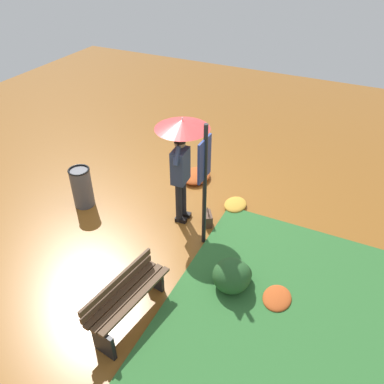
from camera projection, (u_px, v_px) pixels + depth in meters
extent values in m
plane|color=brown|center=(178.00, 213.00, 7.74)|extent=(18.00, 18.00, 0.00)
cube|color=#2D662D|center=(301.00, 342.00, 5.40)|extent=(4.80, 4.00, 0.05)
cylinder|color=black|center=(179.00, 203.00, 7.31)|extent=(0.12, 0.12, 0.86)
cylinder|color=black|center=(183.00, 198.00, 7.45)|extent=(0.12, 0.12, 0.86)
cube|color=black|center=(181.00, 220.00, 7.52)|extent=(0.13, 0.23, 0.08)
cube|color=black|center=(185.00, 214.00, 7.66)|extent=(0.13, 0.23, 0.08)
cube|color=#2D3851|center=(180.00, 166.00, 6.95)|extent=(0.40, 0.27, 0.64)
sphere|color=#8C664C|center=(180.00, 143.00, 6.68)|extent=(0.20, 0.20, 0.20)
ellipsoid|color=black|center=(180.00, 141.00, 6.66)|extent=(0.20, 0.20, 0.15)
cylinder|color=#2D3851|center=(176.00, 162.00, 6.66)|extent=(0.18, 0.13, 0.18)
cylinder|color=#2D3851|center=(177.00, 156.00, 6.63)|extent=(0.24, 0.11, 0.33)
cube|color=black|center=(178.00, 146.00, 6.62)|extent=(0.07, 0.02, 0.14)
cylinder|color=#2D3851|center=(184.00, 150.00, 6.93)|extent=(0.11, 0.10, 0.09)
cylinder|color=#2D3851|center=(183.00, 146.00, 6.87)|extent=(0.10, 0.09, 0.23)
cylinder|color=#A5A5AD|center=(182.00, 129.00, 6.68)|extent=(0.02, 0.02, 0.41)
cone|color=#B22D2D|center=(182.00, 124.00, 6.63)|extent=(0.96, 0.96, 0.16)
sphere|color=#A5A5AD|center=(182.00, 118.00, 6.57)|extent=(0.02, 0.02, 0.02)
cylinder|color=black|center=(205.00, 189.00, 6.42)|extent=(0.07, 0.07, 2.30)
cube|color=navy|center=(204.00, 159.00, 6.11)|extent=(0.44, 0.04, 0.70)
cube|color=silver|center=(203.00, 159.00, 6.12)|extent=(0.38, 0.01, 0.64)
cube|color=#4C3323|center=(208.00, 219.00, 7.42)|extent=(0.33, 0.28, 0.24)
torus|color=#4C3323|center=(208.00, 212.00, 7.33)|extent=(0.16, 0.11, 0.18)
cube|color=black|center=(104.00, 343.00, 5.16)|extent=(0.11, 0.36, 0.44)
cube|color=black|center=(154.00, 277.00, 6.10)|extent=(0.11, 0.36, 0.44)
cube|color=#513823|center=(137.00, 299.00, 5.45)|extent=(1.40, 0.29, 0.04)
cube|color=#513823|center=(129.00, 296.00, 5.49)|extent=(1.40, 0.29, 0.04)
cube|color=#513823|center=(122.00, 293.00, 5.54)|extent=(1.40, 0.29, 0.04)
cube|color=#513823|center=(118.00, 287.00, 5.50)|extent=(1.39, 0.23, 0.10)
cube|color=#513823|center=(117.00, 280.00, 5.41)|extent=(1.39, 0.23, 0.10)
cylinder|color=#4C4C51|center=(82.00, 188.00, 7.76)|extent=(0.40, 0.40, 0.80)
torus|color=black|center=(79.00, 170.00, 7.52)|extent=(0.42, 0.42, 0.04)
ellipsoid|color=#285628|center=(232.00, 276.00, 6.06)|extent=(0.59, 0.59, 0.53)
ellipsoid|color=#1E421E|center=(241.00, 274.00, 6.21)|extent=(0.35, 0.35, 0.35)
ellipsoid|color=gold|center=(235.00, 205.00, 7.88)|extent=(0.54, 0.43, 0.12)
ellipsoid|color=#B74C1E|center=(277.00, 298.00, 5.97)|extent=(0.53, 0.43, 0.12)
ellipsoid|color=#B74C1E|center=(196.00, 176.00, 8.71)|extent=(0.74, 0.59, 0.16)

